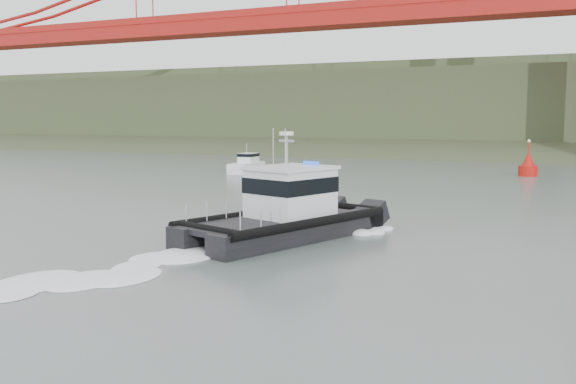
{
  "coord_description": "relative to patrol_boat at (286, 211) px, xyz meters",
  "views": [
    {
      "loc": [
        14.53,
        -24.35,
        6.22
      ],
      "look_at": [
        0.62,
        6.07,
        2.4
      ],
      "focal_mm": 40.0,
      "sensor_mm": 36.0,
      "label": 1
    }
  ],
  "objects": [
    {
      "name": "motorboat",
      "position": [
        -21.37,
        35.54,
        -0.56
      ],
      "size": [
        2.72,
        6.6,
        3.53
      ],
      "rotation": [
        0.0,
        0.0,
        0.09
      ],
      "color": "white",
      "rests_on": "ground"
    },
    {
      "name": "headlands",
      "position": [
        -0.61,
        119.67,
        5.6
      ],
      "size": [
        500.0,
        105.36,
        27.12
      ],
      "color": "#334427",
      "rests_on": "ground"
    },
    {
      "name": "nav_buoy",
      "position": [
        8.75,
        44.17,
        -0.33
      ],
      "size": [
        2.03,
        2.03,
        4.23
      ],
      "color": "#B3130C",
      "rests_on": "ground"
    },
    {
      "name": "ground",
      "position": [
        -0.61,
        -5.83,
        -1.44
      ],
      "size": [
        400.0,
        400.0,
        0.0
      ],
      "primitive_type": "plane",
      "color": "#505F5A",
      "rests_on": "ground"
    },
    {
      "name": "patrol_boat",
      "position": [
        0.0,
        0.0,
        0.0
      ],
      "size": [
        7.88,
        12.63,
        5.77
      ],
      "rotation": [
        0.0,
        0.0,
        -0.32
      ],
      "color": "black",
      "rests_on": "ground"
    }
  ]
}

